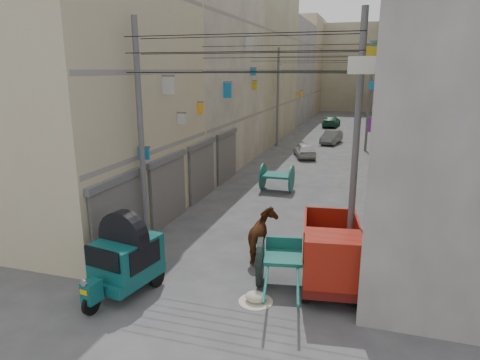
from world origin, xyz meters
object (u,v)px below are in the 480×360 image
at_px(distant_car_grey, 332,137).
at_px(tonga_cart, 283,262).
at_px(horse, 263,236).
at_px(distant_car_white, 305,150).
at_px(auto_rickshaw, 125,256).
at_px(distant_car_green, 331,121).
at_px(mini_truck, 332,259).
at_px(second_cart, 277,177).
at_px(feed_sack, 256,297).

bearing_deg(distant_car_grey, tonga_cart, -78.39).
xyz_separation_m(horse, distant_car_white, (-1.36, 17.83, -0.24)).
relative_size(auto_rickshaw, distant_car_green, 0.67).
bearing_deg(distant_car_white, mini_truck, 82.99).
height_order(auto_rickshaw, distant_car_white, auto_rickshaw).
distance_m(distant_car_white, distant_car_grey, 6.80).
bearing_deg(mini_truck, distant_car_green, 87.64).
xyz_separation_m(second_cart, horse, (1.35, -8.37, 0.04)).
bearing_deg(feed_sack, horse, 100.66).
bearing_deg(distant_car_grey, mini_truck, -75.35).
height_order(feed_sack, distant_car_green, distant_car_green).
bearing_deg(distant_car_grey, distant_car_white, -91.86).
bearing_deg(distant_car_white, tonga_cart, 78.95).
relative_size(tonga_cart, mini_truck, 0.90).
distance_m(horse, distant_car_green, 36.13).
height_order(auto_rickshaw, distant_car_green, auto_rickshaw).
relative_size(second_cart, distant_car_grey, 0.47).
distance_m(tonga_cart, feed_sack, 1.40).
distance_m(feed_sack, distant_car_green, 38.99).
bearing_deg(distant_car_white, horse, 76.25).
relative_size(distant_car_white, distant_car_green, 0.81).
bearing_deg(distant_car_white, auto_rickshaw, 66.90).
xyz_separation_m(mini_truck, horse, (-2.45, 1.56, -0.17)).
relative_size(auto_rickshaw, tonga_cart, 0.80).
bearing_deg(auto_rickshaw, distant_car_grey, 93.83).
relative_size(second_cart, feed_sack, 2.76).
height_order(auto_rickshaw, mini_truck, mini_truck).
relative_size(second_cart, distant_car_white, 0.50).
height_order(second_cart, distant_car_grey, second_cart).
distance_m(auto_rickshaw, tonga_cart, 4.61).
height_order(mini_truck, feed_sack, mini_truck).
relative_size(horse, distant_car_grey, 0.55).
height_order(second_cart, horse, horse).
distance_m(auto_rickshaw, distant_car_white, 21.31).
relative_size(tonga_cart, second_cart, 2.07).
relative_size(feed_sack, distant_car_grey, 0.17).
height_order(mini_truck, distant_car_green, mini_truck).
xyz_separation_m(second_cart, distant_car_white, (-0.01, 9.46, -0.21)).
distance_m(auto_rickshaw, horse, 4.68).
distance_m(mini_truck, distant_car_green, 37.85).
bearing_deg(distant_car_green, auto_rickshaw, 89.69).
relative_size(mini_truck, horse, 1.99).
bearing_deg(distant_car_green, horse, 94.51).
distance_m(auto_rickshaw, distant_car_green, 39.56).
height_order(auto_rickshaw, second_cart, auto_rickshaw).
distance_m(mini_truck, distant_car_grey, 26.19).
relative_size(second_cart, horse, 0.86).
distance_m(second_cart, horse, 8.48).
distance_m(second_cart, distant_car_white, 9.47).
xyz_separation_m(auto_rickshaw, feed_sack, (3.75, 0.55, -0.96)).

